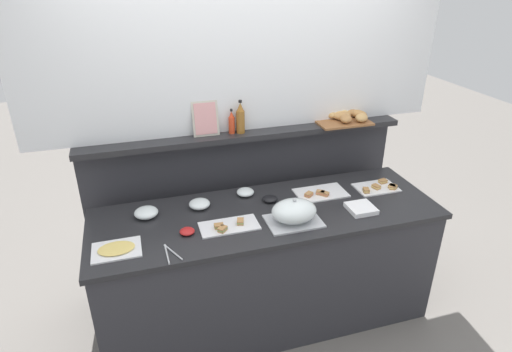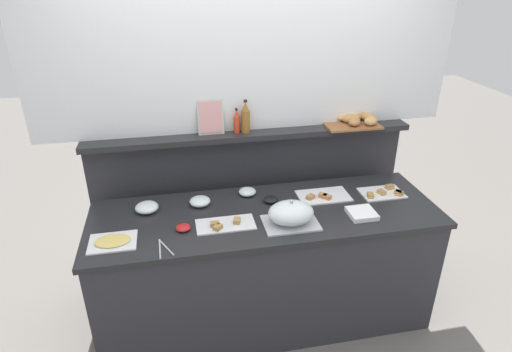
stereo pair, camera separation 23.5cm
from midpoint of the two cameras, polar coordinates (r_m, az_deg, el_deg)
The scene contains 20 objects.
ground_plane at distance 3.81m, azimuth -3.32°, elevation -11.74°, with size 12.00×12.00×0.00m, color slate.
buffet_counter at distance 3.08m, azimuth -0.81°, elevation -11.82°, with size 2.27×0.76×0.89m.
back_ledge_unit at distance 3.41m, azimuth -3.42°, elevation -3.37°, with size 2.35×0.22×1.26m.
upper_wall_panel at distance 3.02m, azimuth -4.20°, elevation 18.31°, with size 2.95×0.08×1.34m, color silver.
sandwich_platter_front at distance 2.68m, azimuth -6.12°, elevation -6.60°, with size 0.36×0.18×0.04m.
sandwich_platter_side at distance 3.05m, azimuth 6.27°, elevation -2.29°, with size 0.36×0.22×0.04m.
sandwich_platter_rear at distance 3.20m, azimuth 13.75°, elevation -1.49°, with size 0.30×0.20×0.04m.
cold_cuts_platter at distance 2.63m, azimuth -20.36°, elevation -9.09°, with size 0.27×0.20×0.02m.
serving_cloche at distance 2.69m, azimuth 2.52°, elevation -4.81°, with size 0.34×0.24×0.17m.
glass_bowl_large at distance 2.88m, azimuth -16.52°, elevation -4.73°, with size 0.15×0.15×0.06m.
glass_bowl_medium at distance 2.90m, azimuth -9.75°, elevation -3.72°, with size 0.14×0.14×0.06m.
glass_bowl_small at distance 3.02m, azimuth -3.64°, elevation -2.21°, with size 0.12×0.12×0.05m.
condiment_bowl_red at distance 2.94m, azimuth -0.44°, elevation -3.05°, with size 0.10×0.10×0.04m, color black.
condiment_bowl_dark at distance 2.66m, azimuth -11.57°, elevation -7.20°, with size 0.09×0.09×0.03m, color red.
serving_tongs at distance 2.52m, azimuth -13.93°, elevation -9.83°, with size 0.09×0.19×0.01m.
napkin_stack at distance 2.89m, azimuth 11.40°, elevation -4.24°, with size 0.17×0.17×0.03m, color white.
hot_sauce_bottle at distance 3.06m, azimuth -5.44°, elevation 6.95°, with size 0.04×0.04×0.18m.
vinegar_bottle_amber at distance 3.05m, azimuth -4.28°, elevation 7.51°, with size 0.06×0.06×0.24m.
bread_basket at distance 3.36m, azimuth 9.73°, elevation 7.72°, with size 0.42×0.30×0.08m.
framed_picture at distance 3.03m, azimuth -8.90°, elevation 7.44°, with size 0.18×0.07×0.24m.
Camera 1 is at (-0.77, -2.31, 2.34)m, focal length 30.44 mm.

